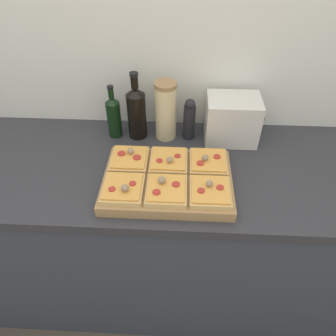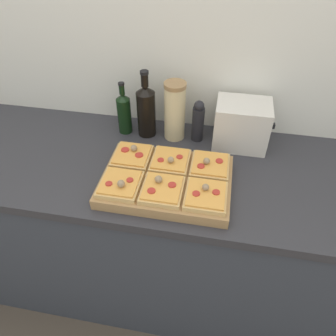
{
  "view_description": "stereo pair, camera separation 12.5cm",
  "coord_description": "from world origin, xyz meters",
  "px_view_note": "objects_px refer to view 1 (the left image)",
  "views": [
    {
      "loc": [
        0.12,
        -0.7,
        1.81
      ],
      "look_at": [
        0.07,
        0.23,
        0.98
      ],
      "focal_mm": 35.0,
      "sensor_mm": 36.0,
      "label": 1
    },
    {
      "loc": [
        0.24,
        -0.69,
        1.81
      ],
      "look_at": [
        0.07,
        0.23,
        0.98
      ],
      "focal_mm": 35.0,
      "sensor_mm": 36.0,
      "label": 2
    }
  ],
  "objects_px": {
    "cutting_board": "(168,181)",
    "grain_jar_tall": "(166,111)",
    "toaster_oven": "(232,119)",
    "olive_oil_bottle": "(114,116)",
    "pepper_mill": "(189,119)",
    "wine_bottle": "(137,112)"
  },
  "relations": [
    {
      "from": "cutting_board",
      "to": "grain_jar_tall",
      "type": "xyz_separation_m",
      "value": [
        -0.03,
        0.32,
        0.11
      ]
    },
    {
      "from": "grain_jar_tall",
      "to": "toaster_oven",
      "type": "relative_size",
      "value": 1.06
    },
    {
      "from": "olive_oil_bottle",
      "to": "grain_jar_tall",
      "type": "height_order",
      "value": "grain_jar_tall"
    },
    {
      "from": "cutting_board",
      "to": "toaster_oven",
      "type": "bearing_deg",
      "value": 50.53
    },
    {
      "from": "toaster_oven",
      "to": "pepper_mill",
      "type": "bearing_deg",
      "value": 179.74
    },
    {
      "from": "grain_jar_tall",
      "to": "pepper_mill",
      "type": "height_order",
      "value": "grain_jar_tall"
    },
    {
      "from": "toaster_oven",
      "to": "grain_jar_tall",
      "type": "bearing_deg",
      "value": 179.83
    },
    {
      "from": "wine_bottle",
      "to": "olive_oil_bottle",
      "type": "bearing_deg",
      "value": 180.0
    },
    {
      "from": "grain_jar_tall",
      "to": "pepper_mill",
      "type": "relative_size",
      "value": 1.37
    },
    {
      "from": "olive_oil_bottle",
      "to": "toaster_oven",
      "type": "relative_size",
      "value": 0.98
    },
    {
      "from": "toaster_oven",
      "to": "cutting_board",
      "type": "bearing_deg",
      "value": -129.47
    },
    {
      "from": "pepper_mill",
      "to": "toaster_oven",
      "type": "height_order",
      "value": "toaster_oven"
    },
    {
      "from": "cutting_board",
      "to": "olive_oil_bottle",
      "type": "bearing_deg",
      "value": 128.4
    },
    {
      "from": "olive_oil_bottle",
      "to": "wine_bottle",
      "type": "relative_size",
      "value": 0.8
    },
    {
      "from": "cutting_board",
      "to": "wine_bottle",
      "type": "height_order",
      "value": "wine_bottle"
    },
    {
      "from": "cutting_board",
      "to": "olive_oil_bottle",
      "type": "xyz_separation_m",
      "value": [
        -0.26,
        0.32,
        0.08
      ]
    },
    {
      "from": "wine_bottle",
      "to": "pepper_mill",
      "type": "relative_size",
      "value": 1.58
    },
    {
      "from": "olive_oil_bottle",
      "to": "toaster_oven",
      "type": "height_order",
      "value": "olive_oil_bottle"
    },
    {
      "from": "cutting_board",
      "to": "olive_oil_bottle",
      "type": "distance_m",
      "value": 0.42
    },
    {
      "from": "olive_oil_bottle",
      "to": "wine_bottle",
      "type": "xyz_separation_m",
      "value": [
        0.1,
        -0.0,
        0.03
      ]
    },
    {
      "from": "olive_oil_bottle",
      "to": "wine_bottle",
      "type": "bearing_deg",
      "value": -0.0
    },
    {
      "from": "pepper_mill",
      "to": "olive_oil_bottle",
      "type": "bearing_deg",
      "value": 180.0
    }
  ]
}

